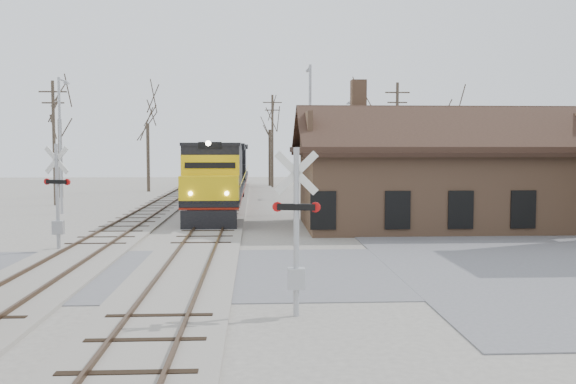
# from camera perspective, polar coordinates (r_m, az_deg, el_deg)

# --- Properties ---
(ground) EXTENTS (140.00, 140.00, 0.00)m
(ground) POSITION_cam_1_polar(r_m,az_deg,el_deg) (22.12, -9.06, -7.09)
(ground) COLOR #A29D92
(ground) RESTS_ON ground
(road) EXTENTS (60.00, 9.00, 0.03)m
(road) POSITION_cam_1_polar(r_m,az_deg,el_deg) (22.11, -9.06, -7.05)
(road) COLOR #5E5E63
(road) RESTS_ON ground
(track_main) EXTENTS (3.40, 90.00, 0.24)m
(track_main) POSITION_cam_1_polar(r_m,az_deg,el_deg) (36.89, -6.56, -2.51)
(track_main) COLOR #A29D92
(track_main) RESTS_ON ground
(track_siding) EXTENTS (3.40, 90.00, 0.24)m
(track_siding) POSITION_cam_1_polar(r_m,az_deg,el_deg) (37.45, -13.46, -2.50)
(track_siding) COLOR #A29D92
(track_siding) RESTS_ON ground
(depot) EXTENTS (15.20, 9.31, 7.90)m
(depot) POSITION_cam_1_polar(r_m,az_deg,el_deg) (34.98, 13.07, 0.90)
(depot) COLOR #8E6649
(depot) RESTS_ON ground
(locomotive_lead) EXTENTS (3.05, 20.40, 4.53)m
(locomotive_lead) POSITION_cam_1_polar(r_m,az_deg,el_deg) (41.88, -6.14, 1.44)
(locomotive_lead) COLOR black
(locomotive_lead) RESTS_ON ground
(locomotive_trailing) EXTENTS (3.05, 20.40, 4.29)m
(locomotive_trailing) POSITION_cam_1_polar(r_m,az_deg,el_deg) (62.52, -5.07, 2.28)
(locomotive_trailing) COLOR black
(locomotive_trailing) RESTS_ON ground
(crossbuck_near) EXTENTS (1.20, 0.33, 4.23)m
(crossbuck_near) POSITION_cam_1_polar(r_m,az_deg,el_deg) (16.01, 0.74, -4.11)
(crossbuck_near) COLOR #A5A8AD
(crossbuck_near) RESTS_ON ground
(crossbuck_far) EXTENTS (1.19, 0.53, 4.37)m
(crossbuck_far) POSITION_cam_1_polar(r_m,az_deg,el_deg) (27.54, -19.80, -0.82)
(crossbuck_far) COLOR #A5A8AD
(crossbuck_far) RESTS_ON ground
(streetlight_a) EXTENTS (0.25, 2.04, 8.63)m
(streetlight_a) POSITION_cam_1_polar(r_m,az_deg,el_deg) (43.30, -19.55, 4.58)
(streetlight_a) COLOR #A5A8AD
(streetlight_a) RESTS_ON ground
(streetlight_b) EXTENTS (0.25, 2.04, 9.44)m
(streetlight_b) POSITION_cam_1_polar(r_m,az_deg,el_deg) (41.00, 1.96, 5.43)
(streetlight_b) COLOR #A5A8AD
(streetlight_b) RESTS_ON ground
(streetlight_c) EXTENTS (0.25, 2.04, 8.20)m
(streetlight_c) POSITION_cam_1_polar(r_m,az_deg,el_deg) (54.48, 5.59, 4.39)
(streetlight_c) COLOR #A5A8AD
(streetlight_c) RESTS_ON ground
(utility_pole_a) EXTENTS (2.00, 0.24, 9.05)m
(utility_pole_a) POSITION_cam_1_polar(r_m,az_deg,el_deg) (49.74, -20.09, 4.34)
(utility_pole_a) COLOR #382D23
(utility_pole_a) RESTS_ON ground
(utility_pole_b) EXTENTS (2.00, 0.24, 9.74)m
(utility_pole_b) POSITION_cam_1_polar(r_m,az_deg,el_deg) (67.95, -1.39, 4.72)
(utility_pole_b) COLOR #382D23
(utility_pole_b) RESTS_ON ground
(utility_pole_c) EXTENTS (2.00, 0.24, 9.44)m
(utility_pole_c) POSITION_cam_1_polar(r_m,az_deg,el_deg) (52.75, 9.65, 4.71)
(utility_pole_c) COLOR #382D23
(utility_pole_c) RESTS_ON ground
(tree_a) EXTENTS (4.38, 4.38, 10.72)m
(tree_a) POSITION_cam_1_polar(r_m,az_deg,el_deg) (57.36, -19.67, 7.16)
(tree_a) COLOR #382D23
(tree_a) RESTS_ON ground
(tree_b) EXTENTS (4.34, 4.34, 10.64)m
(tree_b) POSITION_cam_1_polar(r_m,az_deg,el_deg) (62.82, -12.39, 6.96)
(tree_b) COLOR #382D23
(tree_b) RESTS_ON ground
(tree_c) EXTENTS (4.11, 4.11, 10.08)m
(tree_c) POSITION_cam_1_polar(r_m,az_deg,el_deg) (70.66, -1.63, 6.38)
(tree_c) COLOR #382D23
(tree_c) RESTS_ON ground
(tree_d) EXTENTS (4.83, 4.83, 11.84)m
(tree_d) POSITION_cam_1_polar(r_m,az_deg,el_deg) (66.47, 6.37, 7.60)
(tree_d) COLOR #382D23
(tree_d) RESTS_ON ground
(tree_e) EXTENTS (3.78, 3.78, 9.26)m
(tree_e) POSITION_cam_1_polar(r_m,az_deg,el_deg) (59.61, 14.37, 6.13)
(tree_e) COLOR #382D23
(tree_e) RESTS_ON ground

